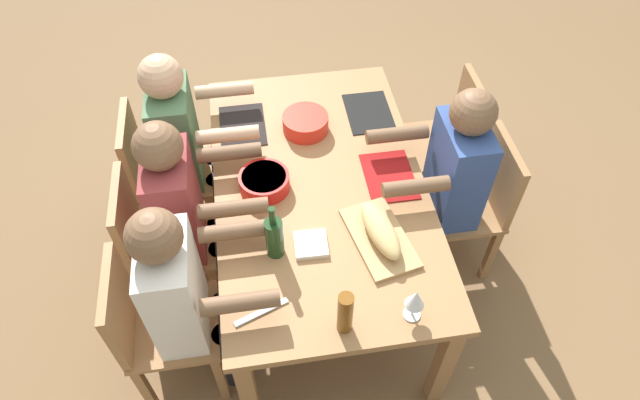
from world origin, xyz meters
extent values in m
plane|color=brown|center=(0.00, 0.00, 0.00)|extent=(8.00, 8.00, 0.00)
cube|color=#9E7044|center=(0.00, 0.00, 0.72)|extent=(1.68, 0.98, 0.04)
cube|color=#9E7044|center=(-0.78, -0.43, 0.35)|extent=(0.07, 0.07, 0.70)
cube|color=#9E7044|center=(0.78, -0.43, 0.35)|extent=(0.07, 0.07, 0.70)
cube|color=#9E7044|center=(-0.78, 0.43, 0.35)|extent=(0.07, 0.07, 0.70)
cube|color=#9E7044|center=(0.78, 0.43, 0.35)|extent=(0.07, 0.07, 0.70)
cube|color=#9E7044|center=(0.46, -0.73, 0.44)|extent=(0.40, 0.40, 0.03)
cube|color=#9E7044|center=(0.46, -0.91, 0.65)|extent=(0.38, 0.04, 0.40)
cube|color=#9E7044|center=(0.29, -0.56, 0.21)|extent=(0.04, 0.04, 0.42)
cube|color=#9E7044|center=(0.63, -0.56, 0.21)|extent=(0.04, 0.04, 0.42)
cube|color=#9E7044|center=(0.29, -0.90, 0.21)|extent=(0.04, 0.04, 0.42)
cube|color=#9E7044|center=(0.63, -0.90, 0.21)|extent=(0.04, 0.04, 0.42)
cube|color=#9E7044|center=(0.00, 0.73, 0.44)|extent=(0.40, 0.40, 0.03)
cube|color=#9E7044|center=(0.00, 0.91, 0.65)|extent=(0.38, 0.04, 0.40)
cube|color=#9E7044|center=(0.17, 0.56, 0.21)|extent=(0.04, 0.04, 0.42)
cube|color=#9E7044|center=(-0.17, 0.56, 0.21)|extent=(0.04, 0.04, 0.42)
cube|color=#9E7044|center=(0.17, 0.90, 0.21)|extent=(0.04, 0.04, 0.42)
cube|color=#9E7044|center=(-0.17, 0.90, 0.21)|extent=(0.04, 0.04, 0.42)
cylinder|color=#2D2D38|center=(0.08, 0.51, 0.23)|extent=(0.11, 0.11, 0.45)
cylinder|color=#2D2D38|center=(-0.08, 0.51, 0.23)|extent=(0.11, 0.11, 0.45)
cube|color=maroon|center=(0.00, 0.67, 0.73)|extent=(0.34, 0.20, 0.55)
cylinder|color=brown|center=(0.17, 0.40, 0.85)|extent=(0.07, 0.30, 0.07)
cylinder|color=brown|center=(-0.17, 0.40, 0.85)|extent=(0.07, 0.30, 0.07)
sphere|color=brown|center=(0.00, 0.67, 1.09)|extent=(0.21, 0.21, 0.21)
cube|color=#9E7044|center=(-0.46, 0.73, 0.44)|extent=(0.40, 0.40, 0.03)
cube|color=#9E7044|center=(-0.46, 0.91, 0.65)|extent=(0.38, 0.04, 0.40)
cube|color=#9E7044|center=(-0.29, 0.56, 0.21)|extent=(0.04, 0.04, 0.42)
cube|color=#9E7044|center=(-0.63, 0.56, 0.21)|extent=(0.04, 0.04, 0.42)
cube|color=#9E7044|center=(-0.29, 0.90, 0.21)|extent=(0.04, 0.04, 0.42)
cube|color=#9E7044|center=(-0.63, 0.90, 0.21)|extent=(0.04, 0.04, 0.42)
cylinder|color=#2D2D38|center=(-0.38, 0.51, 0.23)|extent=(0.11, 0.11, 0.45)
cylinder|color=#2D2D38|center=(-0.54, 0.51, 0.23)|extent=(0.11, 0.11, 0.45)
cube|color=white|center=(-0.46, 0.67, 0.73)|extent=(0.34, 0.20, 0.55)
cylinder|color=brown|center=(-0.29, 0.40, 0.85)|extent=(0.07, 0.30, 0.07)
cylinder|color=brown|center=(-0.63, 0.40, 0.85)|extent=(0.07, 0.30, 0.07)
sphere|color=brown|center=(-0.46, 0.67, 1.09)|extent=(0.21, 0.21, 0.21)
cube|color=#9E7044|center=(0.46, 0.73, 0.44)|extent=(0.40, 0.40, 0.03)
cube|color=#9E7044|center=(0.46, 0.91, 0.65)|extent=(0.38, 0.04, 0.40)
cube|color=#9E7044|center=(0.63, 0.56, 0.21)|extent=(0.04, 0.04, 0.42)
cube|color=#9E7044|center=(0.29, 0.56, 0.21)|extent=(0.04, 0.04, 0.42)
cube|color=#9E7044|center=(0.63, 0.90, 0.21)|extent=(0.04, 0.04, 0.42)
cube|color=#9E7044|center=(0.29, 0.90, 0.21)|extent=(0.04, 0.04, 0.42)
cylinder|color=#2D2D38|center=(0.54, 0.51, 0.23)|extent=(0.11, 0.11, 0.45)
cylinder|color=#2D2D38|center=(0.38, 0.51, 0.23)|extent=(0.11, 0.11, 0.45)
cube|color=#4C724C|center=(0.46, 0.67, 0.73)|extent=(0.34, 0.20, 0.55)
cylinder|color=tan|center=(0.63, 0.40, 0.85)|extent=(0.07, 0.30, 0.07)
cylinder|color=tan|center=(0.29, 0.40, 0.85)|extent=(0.07, 0.30, 0.07)
sphere|color=tan|center=(0.46, 0.67, 1.09)|extent=(0.21, 0.21, 0.21)
cube|color=#9E7044|center=(0.00, -0.73, 0.44)|extent=(0.40, 0.40, 0.03)
cube|color=#9E7044|center=(0.00, -0.91, 0.65)|extent=(0.38, 0.04, 0.40)
cube|color=#9E7044|center=(-0.17, -0.56, 0.21)|extent=(0.04, 0.04, 0.42)
cube|color=#9E7044|center=(0.17, -0.56, 0.21)|extent=(0.04, 0.04, 0.42)
cube|color=#9E7044|center=(-0.17, -0.90, 0.21)|extent=(0.04, 0.04, 0.42)
cube|color=#9E7044|center=(0.17, -0.90, 0.21)|extent=(0.04, 0.04, 0.42)
cylinder|color=#2D2D38|center=(-0.08, -0.51, 0.23)|extent=(0.11, 0.11, 0.45)
cylinder|color=#2D2D38|center=(0.08, -0.51, 0.23)|extent=(0.11, 0.11, 0.45)
cube|color=#334C8C|center=(0.00, -0.67, 0.73)|extent=(0.34, 0.20, 0.55)
cylinder|color=brown|center=(-0.17, -0.40, 0.85)|extent=(0.07, 0.30, 0.07)
cylinder|color=brown|center=(0.17, -0.40, 0.85)|extent=(0.07, 0.30, 0.07)
sphere|color=brown|center=(0.00, -0.67, 1.09)|extent=(0.21, 0.21, 0.21)
cylinder|color=red|center=(0.38, 0.01, 0.78)|extent=(0.23, 0.23, 0.09)
cylinder|color=orange|center=(0.38, 0.01, 0.81)|extent=(0.20, 0.20, 0.03)
cylinder|color=red|center=(0.02, 0.26, 0.78)|extent=(0.23, 0.23, 0.08)
cylinder|color=beige|center=(0.02, 0.26, 0.81)|extent=(0.21, 0.21, 0.03)
cube|color=tan|center=(-0.35, -0.20, 0.75)|extent=(0.44, 0.30, 0.02)
ellipsoid|color=tan|center=(-0.35, -0.20, 0.81)|extent=(0.34, 0.17, 0.09)
cylinder|color=#193819|center=(-0.35, 0.24, 0.84)|extent=(0.08, 0.08, 0.20)
cylinder|color=#193819|center=(-0.35, 0.24, 0.98)|extent=(0.03, 0.03, 0.09)
cylinder|color=brown|center=(-0.74, 0.02, 0.85)|extent=(0.06, 0.06, 0.22)
cylinder|color=silver|center=(-0.73, -0.25, 0.74)|extent=(0.07, 0.07, 0.01)
cylinder|color=silver|center=(-0.73, -0.25, 0.78)|extent=(0.01, 0.01, 0.07)
cone|color=silver|center=(-0.73, -0.25, 0.86)|extent=(0.08, 0.08, 0.08)
cube|color=black|center=(0.46, -0.33, 0.74)|extent=(0.32, 0.23, 0.01)
cube|color=black|center=(0.46, 0.33, 0.74)|extent=(0.32, 0.23, 0.01)
cube|color=maroon|center=(0.00, -0.33, 0.74)|extent=(0.32, 0.23, 0.01)
cube|color=silver|center=(-0.63, 0.33, 0.74)|extent=(0.10, 0.22, 0.01)
cube|color=white|center=(-0.34, 0.09, 0.75)|extent=(0.14, 0.14, 0.02)
camera|label=1|loc=(-1.73, 0.27, 2.71)|focal=31.57mm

